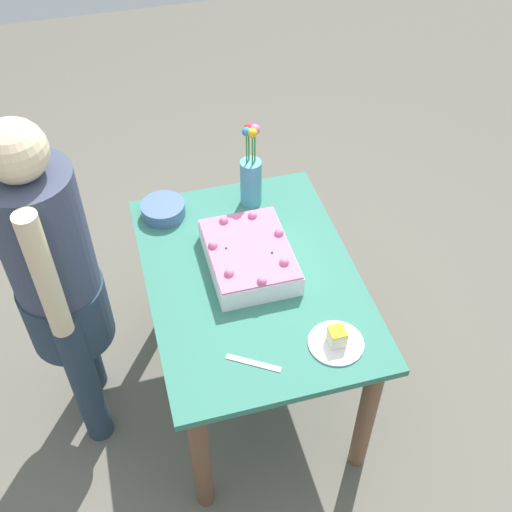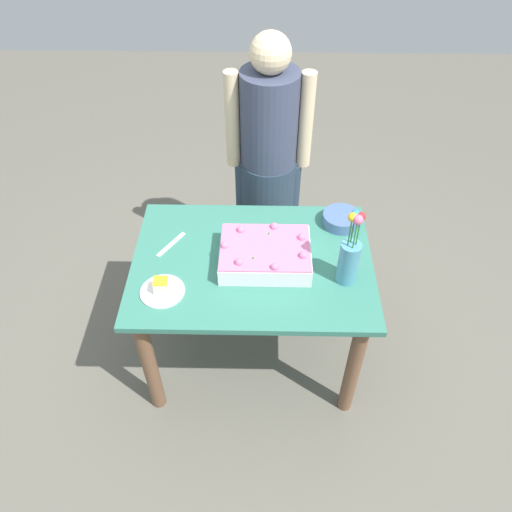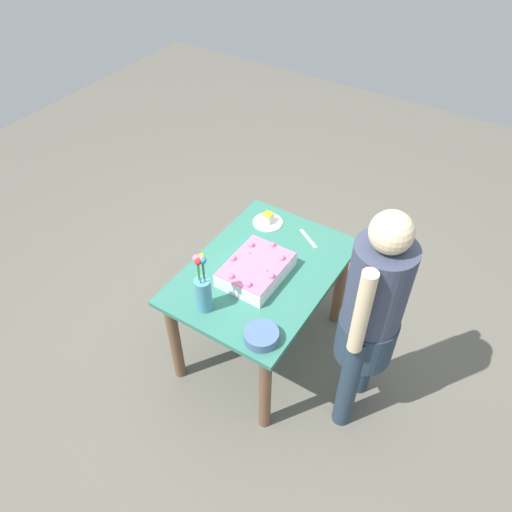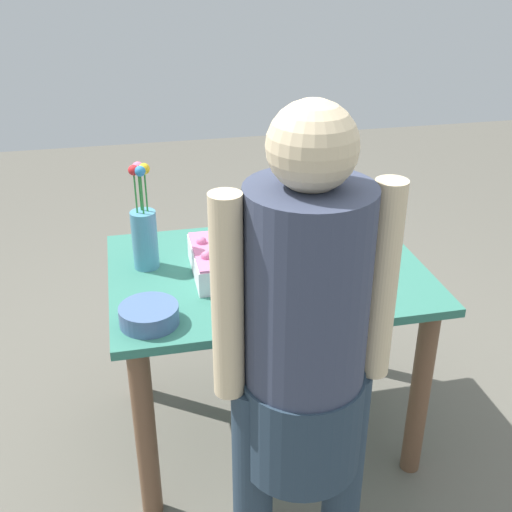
# 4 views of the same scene
# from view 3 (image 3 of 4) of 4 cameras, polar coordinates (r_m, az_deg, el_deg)

# --- Properties ---
(ground_plane) EXTENTS (8.00, 8.00, 0.00)m
(ground_plane) POSITION_cam_3_polar(r_m,az_deg,el_deg) (3.47, 0.60, -10.05)
(ground_plane) COLOR #605C52
(dining_table) EXTENTS (1.10, 0.79, 0.73)m
(dining_table) POSITION_cam_3_polar(r_m,az_deg,el_deg) (3.02, 0.68, -3.43)
(dining_table) COLOR #337462
(dining_table) RESTS_ON ground_plane
(sheet_cake) EXTENTS (0.41, 0.31, 0.12)m
(sheet_cake) POSITION_cam_3_polar(r_m,az_deg,el_deg) (2.85, 0.00, -1.53)
(sheet_cake) COLOR white
(sheet_cake) RESTS_ON dining_table
(serving_plate_with_slice) EXTENTS (0.19, 0.19, 0.07)m
(serving_plate_with_slice) POSITION_cam_3_polar(r_m,az_deg,el_deg) (3.22, 1.36, 4.10)
(serving_plate_with_slice) COLOR white
(serving_plate_with_slice) RESTS_ON dining_table
(cake_knife) EXTENTS (0.12, 0.17, 0.00)m
(cake_knife) POSITION_cam_3_polar(r_m,az_deg,el_deg) (3.13, 5.99, 2.01)
(cake_knife) COLOR silver
(cake_knife) RESTS_ON dining_table
(flower_vase) EXTENTS (0.09, 0.09, 0.38)m
(flower_vase) POSITION_cam_3_polar(r_m,az_deg,el_deg) (2.63, -6.07, -3.93)
(flower_vase) COLOR teal
(flower_vase) RESTS_ON dining_table
(fruit_bowl) EXTENTS (0.18, 0.18, 0.06)m
(fruit_bowl) POSITION_cam_3_polar(r_m,az_deg,el_deg) (2.56, 0.61, -9.10)
(fruit_bowl) COLOR #496593
(fruit_bowl) RESTS_ON dining_table
(person_standing) EXTENTS (0.45, 0.31, 1.49)m
(person_standing) POSITION_cam_3_polar(r_m,az_deg,el_deg) (2.60, 13.07, -6.34)
(person_standing) COLOR #27394A
(person_standing) RESTS_ON ground_plane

